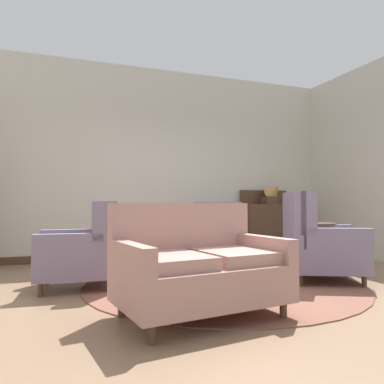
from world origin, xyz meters
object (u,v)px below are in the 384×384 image
at_px(armchair_near_sideboard, 84,250).
at_px(gramophone, 273,193).
at_px(porcelain_vase, 216,231).
at_px(sideboard, 269,225).
at_px(armchair_far_left, 220,236).
at_px(side_table, 315,243).
at_px(armchair_beside_settee, 317,244).
at_px(settee, 199,268).
at_px(coffee_table, 215,251).

distance_m(armchair_near_sideboard, gramophone, 3.97).
height_order(porcelain_vase, sideboard, sideboard).
relative_size(porcelain_vase, sideboard, 0.30).
relative_size(armchair_near_sideboard, sideboard, 0.81).
bearing_deg(armchair_far_left, side_table, 152.96).
bearing_deg(sideboard, armchair_beside_settee, -108.61).
height_order(armchair_near_sideboard, armchair_beside_settee, armchair_beside_settee).
xyz_separation_m(armchair_beside_settee, side_table, (0.30, 0.42, -0.03)).
bearing_deg(armchair_near_sideboard, settee, 34.71).
distance_m(coffee_table, side_table, 1.47).
height_order(settee, gramophone, gramophone).
xyz_separation_m(porcelain_vase, armchair_far_left, (0.60, 1.21, -0.19)).
bearing_deg(coffee_table, gramophone, 42.57).
height_order(side_table, gramophone, gramophone).
height_order(settee, armchair_beside_settee, armchair_beside_settee).
xyz_separation_m(coffee_table, porcelain_vase, (0.03, 0.02, 0.24)).
distance_m(armchair_far_left, armchair_near_sideboard, 2.40).
distance_m(porcelain_vase, armchair_far_left, 1.36).
height_order(porcelain_vase, side_table, porcelain_vase).
bearing_deg(sideboard, gramophone, -62.52).
bearing_deg(settee, sideboard, 42.11).
bearing_deg(settee, armchair_beside_settee, 15.72).
xyz_separation_m(coffee_table, armchair_beside_settee, (1.16, -0.45, 0.08)).
height_order(porcelain_vase, armchair_far_left, armchair_far_left).
xyz_separation_m(armchair_near_sideboard, armchair_beside_settee, (2.69, -0.62, 0.03)).
distance_m(settee, armchair_beside_settee, 2.04).
relative_size(coffee_table, armchair_far_left, 0.69).
height_order(armchair_beside_settee, sideboard, sideboard).
bearing_deg(sideboard, armchair_far_left, -152.61).
xyz_separation_m(armchair_near_sideboard, side_table, (2.99, -0.20, -0.00)).
xyz_separation_m(armchair_far_left, armchair_beside_settee, (0.53, -1.68, 0.03)).
bearing_deg(armchair_far_left, armchair_near_sideboard, 55.67).
distance_m(armchair_far_left, sideboard, 1.50).
bearing_deg(armchair_far_left, armchair_beside_settee, 137.05).
height_order(side_table, sideboard, sideboard).
height_order(sideboard, gramophone, gramophone).
relative_size(coffee_table, armchair_near_sideboard, 0.79).
bearing_deg(porcelain_vase, side_table, -2.21).
bearing_deg(armchair_beside_settee, settee, 139.05).
bearing_deg(armchair_near_sideboard, armchair_beside_settee, 82.00).
xyz_separation_m(sideboard, gramophone, (0.04, -0.08, 0.62)).
bearing_deg(side_table, armchair_far_left, 123.52).
xyz_separation_m(side_table, sideboard, (0.49, 1.96, 0.11)).
height_order(porcelain_vase, armchair_beside_settee, armchair_beside_settee).
distance_m(armchair_beside_settee, side_table, 0.52).
bearing_deg(side_table, settee, -150.29).
relative_size(porcelain_vase, settee, 0.24).
bearing_deg(armchair_far_left, sideboard, -123.17).
distance_m(porcelain_vase, gramophone, 2.74).
bearing_deg(coffee_table, porcelain_vase, 41.64).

